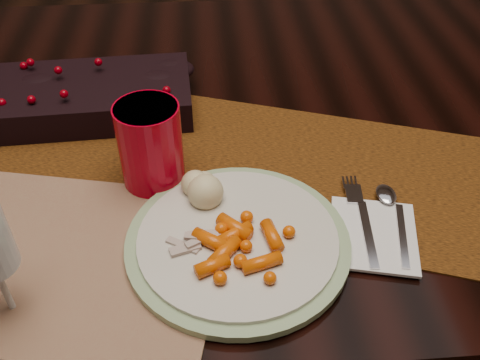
{
  "coord_description": "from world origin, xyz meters",
  "views": [
    {
      "loc": [
        -0.06,
        -0.8,
        1.28
      ],
      "look_at": [
        -0.02,
        -0.24,
        0.8
      ],
      "focal_mm": 40.0,
      "sensor_mm": 36.0,
      "label": 1
    }
  ],
  "objects": [
    {
      "name": "placemat_main",
      "position": [
        -0.25,
        -0.32,
        0.75
      ],
      "size": [
        0.46,
        0.38,
        0.0
      ],
      "primitive_type": "cube",
      "rotation": [
        0.0,
        0.0,
        -0.22
      ],
      "color": "#986B3F",
      "rests_on": "dining_table"
    },
    {
      "name": "dining_table",
      "position": [
        0.0,
        0.0,
        0.38
      ],
      "size": [
        1.8,
        1.0,
        0.75
      ],
      "primitive_type": "cube",
      "color": "black",
      "rests_on": "floor"
    },
    {
      "name": "table_runner",
      "position": [
        -0.05,
        -0.12,
        0.75
      ],
      "size": [
        1.55,
        0.81,
        0.0
      ],
      "primitive_type": "cube",
      "rotation": [
        0.0,
        0.0,
        -0.34
      ],
      "color": "#321704",
      "rests_on": "dining_table"
    },
    {
      "name": "napkin",
      "position": [
        0.16,
        -0.32,
        0.76
      ],
      "size": [
        0.14,
        0.15,
        0.0
      ],
      "primitive_type": "cube",
      "rotation": [
        0.0,
        0.0,
        -0.23
      ],
      "color": "silver",
      "rests_on": "placemat_main"
    },
    {
      "name": "mashed_potatoes",
      "position": [
        -0.05,
        -0.24,
        0.79
      ],
      "size": [
        0.09,
        0.09,
        0.05
      ],
      "primitive_type": null,
      "rotation": [
        0.0,
        0.0,
        -0.11
      ],
      "color": "#F4CF82",
      "rests_on": "dinner_plate"
    },
    {
      "name": "fork",
      "position": [
        0.15,
        -0.3,
        0.76
      ],
      "size": [
        0.04,
        0.16,
        0.0
      ],
      "primitive_type": null,
      "rotation": [
        0.0,
        0.0,
        -0.11
      ],
      "color": "silver",
      "rests_on": "napkin"
    },
    {
      "name": "red_cup",
      "position": [
        -0.14,
        -0.18,
        0.82
      ],
      "size": [
        0.12,
        0.12,
        0.13
      ],
      "primitive_type": "cylinder",
      "rotation": [
        0.0,
        0.0,
        -0.3
      ],
      "color": "#A30015",
      "rests_on": "placemat_main"
    },
    {
      "name": "turkey_shreds",
      "position": [
        -0.09,
        -0.34,
        0.78
      ],
      "size": [
        0.09,
        0.08,
        0.02
      ],
      "primitive_type": null,
      "rotation": [
        0.0,
        0.0,
        0.23
      ],
      "color": "#A5978C",
      "rests_on": "dinner_plate"
    },
    {
      "name": "spoon",
      "position": [
        0.19,
        -0.3,
        0.76
      ],
      "size": [
        0.06,
        0.15,
        0.0
      ],
      "primitive_type": null,
      "rotation": [
        0.0,
        0.0,
        -0.22
      ],
      "color": "silver",
      "rests_on": "napkin"
    },
    {
      "name": "floor",
      "position": [
        0.0,
        0.0,
        0.0
      ],
      "size": [
        5.0,
        5.0,
        0.0
      ],
      "primitive_type": "plane",
      "color": "black",
      "rests_on": "ground"
    },
    {
      "name": "centerpiece",
      "position": [
        -0.26,
        0.02,
        0.79
      ],
      "size": [
        0.37,
        0.2,
        0.07
      ],
      "primitive_type": null,
      "rotation": [
        0.0,
        0.0,
        0.05
      ],
      "color": "black",
      "rests_on": "table_runner"
    },
    {
      "name": "dinner_plate",
      "position": [
        -0.03,
        -0.32,
        0.76
      ],
      "size": [
        0.34,
        0.34,
        0.02
      ],
      "primitive_type": "cylinder",
      "rotation": [
        0.0,
        0.0,
        -0.16
      ],
      "color": "beige",
      "rests_on": "placemat_main"
    },
    {
      "name": "baby_carrots",
      "position": [
        -0.02,
        -0.35,
        0.78
      ],
      "size": [
        0.12,
        0.1,
        0.02
      ],
      "primitive_type": null,
      "rotation": [
        0.0,
        0.0,
        -0.07
      ],
      "color": "#D24F04",
      "rests_on": "dinner_plate"
    }
  ]
}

